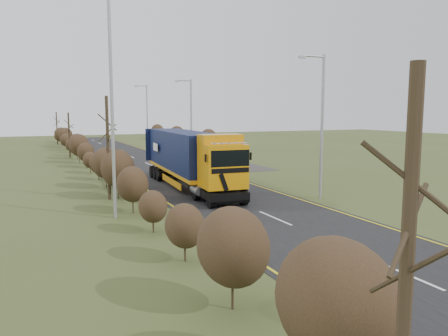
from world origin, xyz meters
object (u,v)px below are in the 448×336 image
car_red_hatchback (220,162)px  streetlight_near (321,121)px  lorry (188,156)px  car_blue_sedan (204,153)px  speed_sign (221,152)px

car_red_hatchback → streetlight_near: streetlight_near is taller
lorry → car_red_hatchback: bearing=58.0°
car_blue_sedan → speed_sign: speed_sign is taller
car_blue_sedan → streetlight_near: size_ratio=0.55×
car_blue_sedan → streetlight_near: (-1.39, -22.06, 3.85)m
car_red_hatchback → streetlight_near: (-0.16, -14.98, 3.94)m
streetlight_near → lorry: bearing=131.9°
lorry → speed_sign: bearing=58.6°
speed_sign → lorry: bearing=-125.0°
car_red_hatchback → speed_sign: size_ratio=1.90×
streetlight_near → speed_sign: bearing=87.7°
car_red_hatchback → car_blue_sedan: size_ratio=0.86×
car_blue_sedan → speed_sign: size_ratio=2.22×
car_red_hatchback → speed_sign: (0.49, 0.88, 0.75)m
car_red_hatchback → lorry: bearing=74.3°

